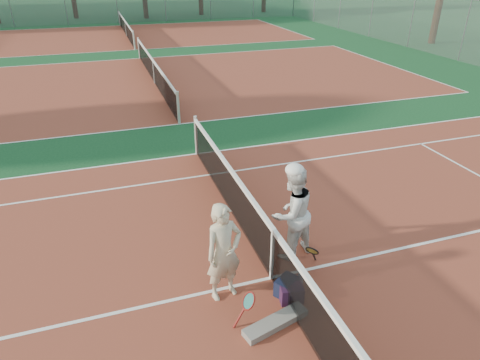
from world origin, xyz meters
name	(u,v)px	position (x,y,z in m)	size (l,w,h in m)	color
ground	(271,278)	(0.00, 0.00, 0.00)	(130.00, 130.00, 0.00)	#103E1D
court_main	(271,278)	(0.00, 0.00, 0.00)	(23.77, 10.97, 0.01)	brown
court_far_a	(155,83)	(0.00, 13.50, 0.00)	(23.77, 10.97, 0.01)	brown
court_far_b	(127,36)	(0.00, 27.00, 0.00)	(23.77, 10.97, 0.01)	brown
net_main	(272,254)	(0.00, 0.00, 0.51)	(0.10, 10.98, 1.02)	black
net_far_a	(154,71)	(0.00, 13.50, 0.51)	(0.10, 10.98, 1.02)	black
net_far_b	(126,28)	(0.00, 27.00, 0.51)	(0.10, 10.98, 1.02)	black
fence_back	(117,4)	(0.00, 34.00, 1.50)	(32.00, 0.06, 3.00)	slate
player_a	(224,252)	(-0.86, -0.12, 0.83)	(0.61, 0.40, 1.66)	beige
player_b	(292,213)	(0.57, 0.52, 0.88)	(0.86, 0.67, 1.76)	silver
racket_red	(249,308)	(-0.70, -0.81, 0.26)	(0.35, 0.27, 0.52)	maroon
racket_black_held	(311,257)	(0.74, 0.01, 0.25)	(0.38, 0.27, 0.50)	black
racket_spare	(283,287)	(0.09, -0.29, 0.01)	(0.60, 0.27, 0.03)	black
sports_bag_navy	(286,286)	(0.08, -0.42, 0.15)	(0.37, 0.25, 0.29)	black
sports_bag_purple	(291,294)	(0.09, -0.61, 0.15)	(0.36, 0.25, 0.29)	#27102B
net_cover_canvas	(276,322)	(-0.34, -1.00, 0.06)	(1.06, 0.25, 0.11)	slate
water_bottle	(300,282)	(0.35, -0.40, 0.15)	(0.09, 0.09, 0.30)	silver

